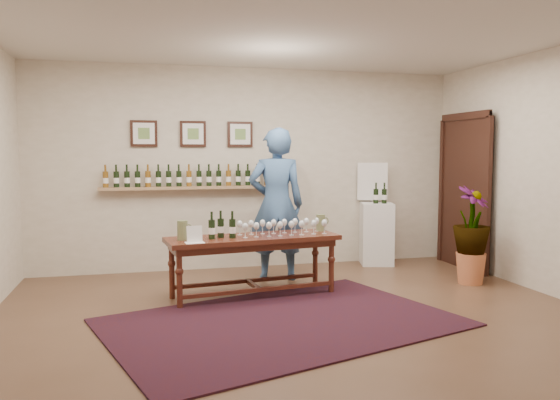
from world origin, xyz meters
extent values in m
plane|color=#523724|center=(0.00, 0.00, 0.00)|extent=(6.00, 6.00, 0.00)
plane|color=beige|center=(0.00, 2.50, 1.40)|extent=(6.00, 0.00, 6.00)
plane|color=beige|center=(0.00, -2.50, 1.40)|extent=(6.00, 0.00, 6.00)
plane|color=beige|center=(0.00, 0.00, 2.80)|extent=(6.00, 6.00, 0.00)
cube|color=tan|center=(-0.80, 2.41, 1.15)|extent=(2.50, 0.16, 0.04)
cube|color=black|center=(2.94, 1.70, 1.05)|extent=(0.10, 1.00, 2.10)
cube|color=black|center=(2.89, 1.70, 1.05)|extent=(0.04, 1.12, 2.22)
cube|color=black|center=(-1.45, 2.48, 1.88)|extent=(0.35, 0.03, 0.35)
cube|color=white|center=(-1.45, 2.46, 1.88)|extent=(0.28, 0.01, 0.28)
cube|color=#6F944A|center=(-1.45, 2.45, 1.88)|extent=(0.15, 0.00, 0.15)
cube|color=black|center=(-0.80, 2.48, 1.88)|extent=(0.35, 0.03, 0.35)
cube|color=white|center=(-0.80, 2.46, 1.88)|extent=(0.28, 0.01, 0.28)
cube|color=#6F944A|center=(-0.80, 2.45, 1.88)|extent=(0.15, 0.00, 0.15)
cube|color=black|center=(-0.15, 2.48, 1.88)|extent=(0.35, 0.03, 0.35)
cube|color=white|center=(-0.15, 2.46, 1.88)|extent=(0.28, 0.01, 0.28)
cube|color=#6F944A|center=(-0.15, 2.45, 1.88)|extent=(0.15, 0.00, 0.15)
cube|color=#45120C|center=(-0.21, -0.13, 0.01)|extent=(3.70, 2.99, 0.02)
cube|color=#3F190F|center=(-0.28, 0.92, 0.66)|extent=(2.00, 0.85, 0.05)
cube|color=#3F190F|center=(-0.28, 0.92, 0.60)|extent=(1.88, 0.74, 0.09)
cylinder|color=#3F190F|center=(-1.13, 0.59, 0.32)|extent=(0.07, 0.07, 0.63)
cylinder|color=#3F190F|center=(0.62, 0.81, 0.32)|extent=(0.07, 0.07, 0.63)
cylinder|color=#3F190F|center=(-1.19, 1.03, 0.32)|extent=(0.07, 0.07, 0.63)
cylinder|color=#3F190F|center=(0.56, 1.25, 0.32)|extent=(0.07, 0.07, 0.63)
cube|color=#3F190F|center=(-0.26, 0.70, 0.12)|extent=(1.75, 0.26, 0.04)
cube|color=#3F190F|center=(-0.31, 1.14, 0.12)|extent=(1.75, 0.26, 0.04)
cube|color=#3F190F|center=(-0.28, 0.92, 0.12)|extent=(0.10, 0.44, 0.04)
cube|color=white|center=(-0.97, 0.63, 0.78)|extent=(0.20, 0.16, 0.18)
cube|color=white|center=(1.81, 2.23, 0.45)|extent=(0.55, 0.55, 0.90)
cube|color=white|center=(1.81, 2.40, 1.20)|extent=(0.43, 0.14, 0.61)
cone|color=#C66C42|center=(2.45, 0.83, 0.19)|extent=(0.36, 0.36, 0.38)
imported|color=#163415|center=(2.45, 0.83, 0.72)|extent=(0.77, 0.77, 0.66)
imported|color=#395A87|center=(0.17, 1.65, 0.97)|extent=(0.77, 0.56, 1.94)
camera|label=1|loc=(-1.48, -5.06, 1.63)|focal=35.00mm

